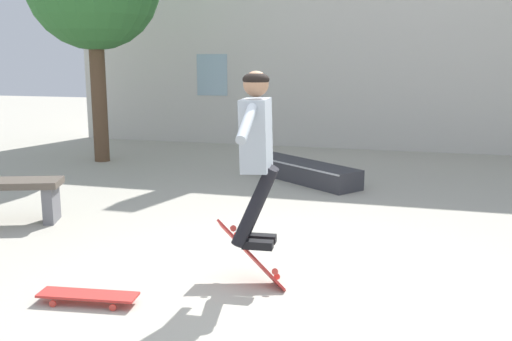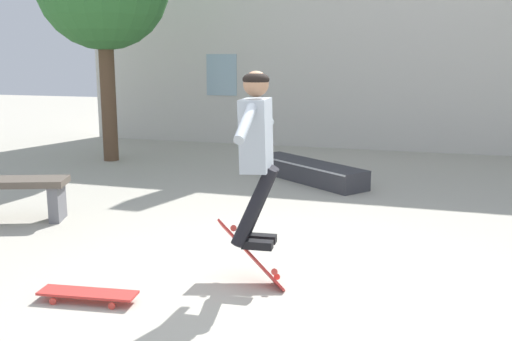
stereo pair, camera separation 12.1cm
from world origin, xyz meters
name	(u,v)px [view 1 (the left image)]	position (x,y,z in m)	size (l,w,h in m)	color
ground_plane	(259,287)	(0.00, 0.00, 0.00)	(40.00, 40.00, 0.00)	#B2AD9E
building_backdrop	(357,28)	(-0.01, 7.85, 2.49)	(13.22, 0.52, 6.06)	beige
skate_ledge	(302,171)	(-0.46, 4.28, 0.15)	(2.03, 1.72, 0.30)	#38383D
skater	(256,144)	(-0.06, 0.12, 1.21)	(0.40, 1.23, 1.48)	#9EA8B2
skateboard_flipping	(252,256)	(-0.10, 0.12, 0.23)	(0.69, 0.41, 0.60)	red
skateboard_resting	(88,295)	(-1.22, -0.67, 0.07)	(0.81, 0.29, 0.08)	red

